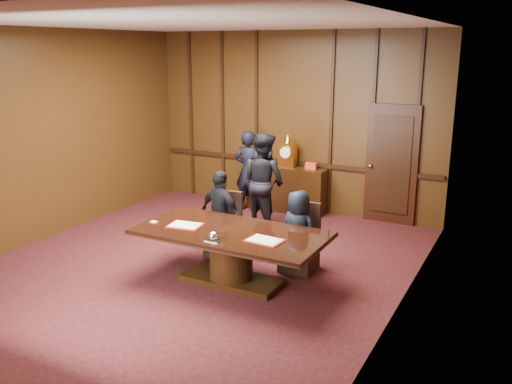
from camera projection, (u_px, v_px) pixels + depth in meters
room at (202, 152)px, 7.77m from camera, size 7.00×7.04×3.50m
sideboard at (287, 187)px, 10.78m from camera, size 1.60×0.45×1.54m
conference_table at (231, 248)px, 7.44m from camera, size 2.62×1.32×0.76m
folder_left at (185, 225)px, 7.57m from camera, size 0.51×0.40×0.02m
folder_right at (265, 240)px, 6.98m from camera, size 0.49×0.37×0.02m
inkstand at (213, 237)px, 6.97m from camera, size 0.20×0.14×0.12m
notepad at (154, 222)px, 7.72m from camera, size 0.11×0.08×0.01m
chair_left at (224, 236)px, 8.54m from camera, size 0.53×0.53×0.99m
chair_right at (300, 250)px, 7.95m from camera, size 0.48×0.48×0.99m
signatory_left at (221, 214)px, 8.37m from camera, size 0.86×0.51×1.37m
signatory_right at (298, 231)px, 7.80m from camera, size 0.66×0.51×1.22m
witness_left at (249, 171)px, 10.71m from camera, size 0.60×0.40×1.62m
witness_right at (264, 181)px, 9.59m from camera, size 1.02×0.89×1.76m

